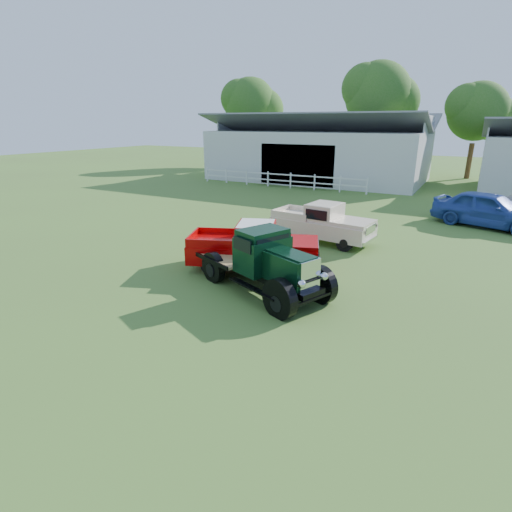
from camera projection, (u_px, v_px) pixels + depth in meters
The scene contains 10 objects.
ground at pixel (231, 300), 11.78m from camera, with size 120.00×120.00×0.00m, color #4A6A2C.
shed_left at pixel (319, 147), 35.67m from camera, with size 18.80×10.20×5.60m, color #AEAEAE, non-canonical shape.
fence_rail at pixel (279, 180), 31.85m from camera, with size 14.20×0.16×1.20m, color white, non-canonical shape.
tree_a at pixel (250, 119), 45.72m from camera, with size 6.30×6.30×10.50m, color #1E5711, non-canonical shape.
tree_b at pixel (376, 114), 40.01m from camera, with size 6.90×6.90×11.50m, color #1E5711, non-canonical shape.
tree_c at pixel (475, 127), 35.48m from camera, with size 5.40×5.40×9.00m, color #1E5711, non-canonical shape.
vintage_flatbed at pixel (261, 259), 12.24m from camera, with size 4.96×1.96×1.96m, color black, non-canonical shape.
red_pickup at pixel (253, 246), 14.00m from camera, with size 4.66×1.79×1.70m, color #AF0405, non-canonical shape.
white_pickup at pixel (322, 223), 17.30m from camera, with size 4.52×1.75×1.66m, color beige, non-canonical shape.
misc_car_blue at pixel (489, 209), 19.70m from camera, with size 2.08×5.17×1.76m, color #244194.
Camera 1 is at (5.83, -9.06, 5.00)m, focal length 28.00 mm.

